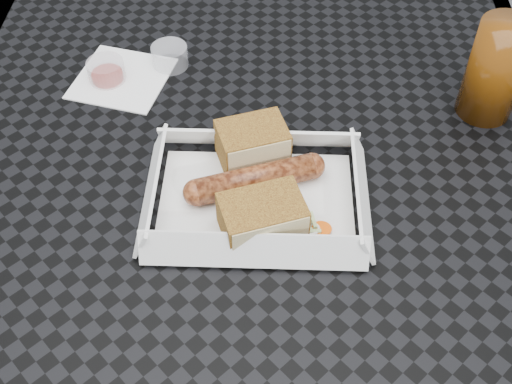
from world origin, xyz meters
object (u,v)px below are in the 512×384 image
patio_table (244,209)px  bratwurst (255,179)px  food_tray (256,201)px  drink_glass (496,70)px

patio_table → bratwurst: bearing=-64.3°
food_tray → patio_table: bearing=109.1°
patio_table → drink_glass: size_ratio=6.11×
food_tray → bratwurst: (-0.00, 0.02, 0.02)m
bratwurst → drink_glass: drink_glass is taller
food_tray → drink_glass: 0.34m
drink_glass → food_tray: bearing=-150.0°
food_tray → bratwurst: size_ratio=1.36×
patio_table → drink_glass: 0.36m
food_tray → bratwurst: bearing=96.1°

